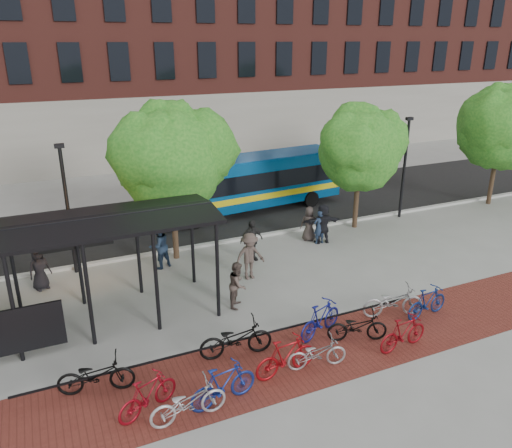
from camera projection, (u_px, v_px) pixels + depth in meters
name	position (u px, v px, depth m)	size (l,w,h in m)	color
ground	(275.00, 276.00, 19.40)	(160.00, 160.00, 0.00)	#9E9E99
asphalt_street	(208.00, 215.00, 26.24)	(160.00, 8.00, 0.01)	black
curb	(236.00, 240.00, 22.80)	(160.00, 0.25, 0.12)	#B7B7B2
brick_strip	(289.00, 360.00, 14.36)	(24.00, 3.00, 0.01)	maroon
bike_rack_rail	(236.00, 354.00, 14.63)	(12.00, 0.05, 0.95)	black
building_brick	(246.00, 22.00, 41.99)	(55.00, 14.00, 20.00)	maroon
bus_shelter	(38.00, 242.00, 14.82)	(10.60, 3.07, 3.60)	black
tree_b	(172.00, 153.00, 19.59)	(5.15, 4.20, 6.47)	#382619
tree_c	(361.00, 145.00, 23.20)	(4.66, 3.80, 5.92)	#382619
tree_d	(502.00, 123.00, 26.52)	(5.39, 4.40, 6.55)	#382619
lamp_post_left	(67.00, 206.00, 18.83)	(0.35, 0.20, 5.12)	black
lamp_post_right	(405.00, 165.00, 24.99)	(0.35, 0.20, 5.12)	black
bus	(245.00, 181.00, 26.25)	(11.02, 3.40, 2.93)	#074987
bike_0	(96.00, 375.00, 12.89)	(0.69, 1.97, 1.03)	black
bike_1	(148.00, 395.00, 12.17)	(0.49, 1.73, 1.04)	maroon
bike_2	(188.00, 402.00, 11.95)	(0.67, 1.93, 1.01)	#B1B1B3
bike_3	(223.00, 385.00, 12.46)	(0.53, 1.88, 1.13)	navy
bike_4	(236.00, 339.00, 14.37)	(0.75, 2.15, 1.13)	black
bike_5	(286.00, 356.00, 13.56)	(0.54, 1.90, 1.14)	maroon
bike_6	(317.00, 353.00, 13.90)	(0.60, 1.73, 0.91)	#9D9C9F
bike_7	(320.00, 319.00, 15.37)	(0.54, 1.90, 1.14)	navy
bike_8	(357.00, 326.00, 15.14)	(0.64, 1.84, 0.97)	black
bike_9	(403.00, 333.00, 14.71)	(0.50, 1.78, 1.07)	maroon
bike_10	(393.00, 301.00, 16.47)	(0.72, 2.06, 1.08)	#9A9A9C
bike_11	(427.00, 302.00, 16.44)	(0.50, 1.77, 1.06)	navy
pedestrian_0	(39.00, 269.00, 18.18)	(0.80, 0.52, 1.64)	black
pedestrian_2	(159.00, 246.00, 19.84)	(0.92, 0.72, 1.89)	#1E2E46
pedestrian_3	(250.00, 256.00, 18.94)	(1.20, 0.69, 1.86)	#4C3F39
pedestrian_4	(251.00, 240.00, 20.54)	(1.05, 0.44, 1.79)	#252525
pedestrian_5	(323.00, 223.00, 22.33)	(1.71, 0.55, 1.85)	black
pedestrian_6	(309.00, 224.00, 22.65)	(0.79, 0.51, 1.61)	#3E3532
pedestrian_7	(319.00, 227.00, 22.30)	(0.57, 0.37, 1.57)	#20304C
pedestrian_8	(238.00, 284.00, 17.00)	(0.79, 0.62, 1.64)	brown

